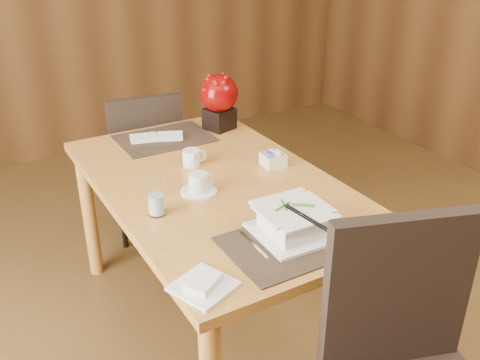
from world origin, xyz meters
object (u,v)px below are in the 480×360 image
dining_table (217,202)px  water_glass (156,197)px  soup_setting (294,222)px  coffee_cup (199,184)px  creamer_jug (191,158)px  far_chair (145,158)px  sugar_caddy (273,160)px  berry_decor (219,98)px  bread_plate (204,286)px

dining_table → water_glass: 0.39m
soup_setting → coffee_cup: bearing=109.5°
coffee_cup → creamer_jug: 0.27m
far_chair → coffee_cup: bearing=92.1°
sugar_caddy → berry_decor: size_ratio=0.33×
dining_table → water_glass: bearing=-157.1°
sugar_caddy → water_glass: bearing=-166.7°
soup_setting → dining_table: bearing=96.0°
berry_decor → far_chair: 0.62m
water_glass → sugar_caddy: 0.63m
coffee_cup → water_glass: bearing=-159.3°
dining_table → soup_setting: soup_setting is taller
creamer_jug → far_chair: bearing=99.1°
soup_setting → far_chair: size_ratio=0.30×
berry_decor → coffee_cup: bearing=-124.8°
soup_setting → berry_decor: berry_decor is taller
coffee_cup → sugar_caddy: coffee_cup is taller
dining_table → berry_decor: (0.31, 0.54, 0.26)m
water_glass → far_chair: size_ratio=0.17×
dining_table → coffee_cup: coffee_cup is taller
soup_setting → sugar_caddy: size_ratio=2.84×
coffee_cup → sugar_caddy: size_ratio=1.55×
far_chair → soup_setting: bearing=100.2°
creamer_jug → dining_table: bearing=-73.0°
bread_plate → far_chair: far_chair is taller
creamer_jug → far_chair: far_chair is taller
sugar_caddy → bread_plate: bearing=-136.6°
coffee_cup → creamer_jug: bearing=70.6°
soup_setting → bread_plate: size_ratio=1.64×
dining_table → bread_plate: bread_plate is taller
soup_setting → berry_decor: 1.09m
sugar_caddy → far_chair: bearing=107.2°
soup_setting → water_glass: water_glass is taller
soup_setting → coffee_cup: 0.47m
coffee_cup → berry_decor: size_ratio=0.51×
coffee_cup → far_chair: (0.12, 0.96, -0.28)m
coffee_cup → far_chair: 1.01m
water_glass → berry_decor: size_ratio=0.52×
coffee_cup → sugar_caddy: bearing=9.2°
dining_table → soup_setting: size_ratio=5.56×
berry_decor → water_glass: bearing=-132.8°
berry_decor → bread_plate: 1.35m
soup_setting → coffee_cup: size_ratio=1.83×
soup_setting → berry_decor: size_ratio=0.94×
creamer_jug → sugar_caddy: size_ratio=1.06×
water_glass → berry_decor: berry_decor is taller
creamer_jug → berry_decor: 0.49m
dining_table → water_glass: size_ratio=10.04×
water_glass → creamer_jug: bearing=47.9°
creamer_jug → bread_plate: bearing=-101.5°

